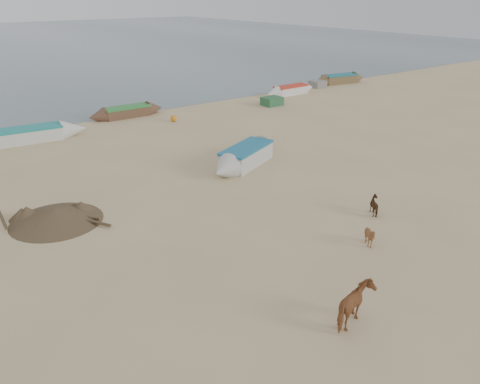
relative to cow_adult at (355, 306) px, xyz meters
name	(u,v)px	position (x,y,z in m)	size (l,w,h in m)	color
ground	(310,256)	(1.59, 3.27, -0.60)	(140.00, 140.00, 0.00)	tan
cow_adult	(355,306)	(0.00, 0.00, 0.00)	(0.65, 1.42, 1.20)	#935730
calf_front	(370,236)	(3.74, 2.49, -0.22)	(0.62, 0.70, 0.77)	brown
calf_right	(376,206)	(6.04, 4.01, -0.23)	(0.74, 0.63, 0.74)	#4C2F18
near_canoe	(246,156)	(5.42, 11.82, -0.11)	(5.86, 1.36, 0.99)	beige
debris_pile	(56,215)	(-4.54, 11.12, -0.32)	(3.57, 3.57, 0.55)	brown
waterline_canoes	(104,119)	(2.53, 23.74, -0.19)	(57.77, 4.58, 0.88)	brown
beach_clutter	(145,118)	(5.08, 22.81, -0.30)	(46.38, 4.32, 0.64)	#2D632C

